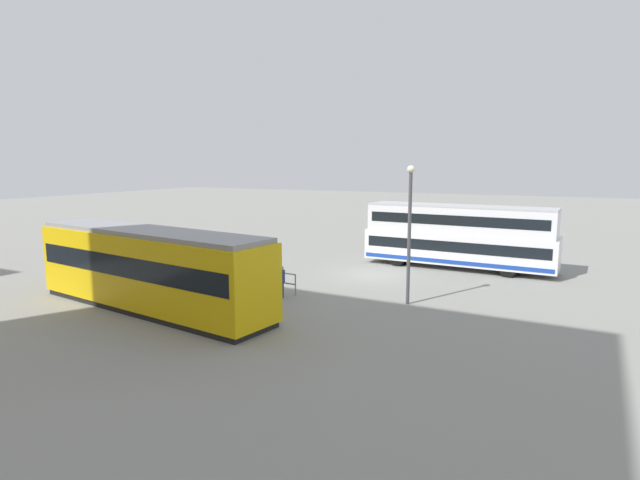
# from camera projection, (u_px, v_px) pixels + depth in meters

# --- Properties ---
(ground_plane) EXTENTS (160.00, 160.00, 0.00)m
(ground_plane) POSITION_uv_depth(u_px,v_px,m) (373.00, 275.00, 29.76)
(ground_plane) COLOR gray
(double_decker_bus) EXTENTS (11.56, 3.22, 3.90)m
(double_decker_bus) POSITION_uv_depth(u_px,v_px,m) (458.00, 236.00, 31.26)
(double_decker_bus) COLOR white
(double_decker_bus) RESTS_ON ground
(tram_yellow) EXTENTS (13.18, 4.63, 3.60)m
(tram_yellow) POSITION_uv_depth(u_px,v_px,m) (150.00, 268.00, 22.56)
(tram_yellow) COLOR #E5B70C
(tram_yellow) RESTS_ON ground
(pedestrian_near_railing) EXTENTS (0.39, 0.39, 1.58)m
(pedestrian_near_railing) POSITION_uv_depth(u_px,v_px,m) (282.00, 280.00, 24.52)
(pedestrian_near_railing) COLOR #33384C
(pedestrian_near_railing) RESTS_ON ground
(pedestrian_railing) EXTENTS (7.52, 1.09, 1.08)m
(pedestrian_railing) POSITION_uv_depth(u_px,v_px,m) (238.00, 272.00, 27.03)
(pedestrian_railing) COLOR gray
(pedestrian_railing) RESTS_ON ground
(info_sign) EXTENTS (1.19, 0.15, 2.37)m
(info_sign) POSITION_uv_depth(u_px,v_px,m) (191.00, 248.00, 28.91)
(info_sign) COLOR slate
(info_sign) RESTS_ON ground
(street_lamp) EXTENTS (0.36, 0.36, 6.36)m
(street_lamp) POSITION_uv_depth(u_px,v_px,m) (410.00, 224.00, 23.03)
(street_lamp) COLOR #4C4C51
(street_lamp) RESTS_ON ground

